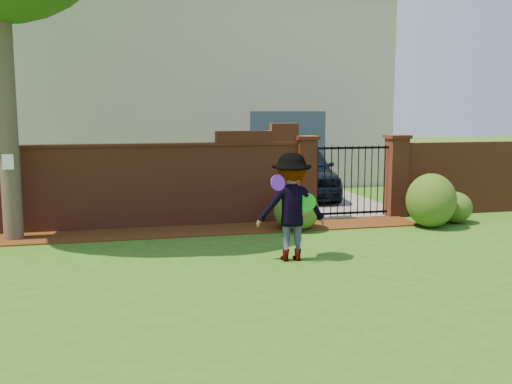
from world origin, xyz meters
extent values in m
cube|color=#295916|center=(0.00, 0.00, -0.01)|extent=(80.00, 80.00, 0.01)
cube|color=#3C1F0A|center=(-0.95, 3.34, 0.01)|extent=(11.10, 1.08, 0.03)
cube|color=brown|center=(-2.15, 4.00, 0.85)|extent=(8.70, 0.25, 1.70)
cube|color=brown|center=(1.30, 4.00, 1.85)|extent=(1.80, 0.25, 0.30)
cube|color=brown|center=(1.90, 4.00, 2.08)|extent=(0.60, 0.25, 0.16)
cube|color=brown|center=(-2.15, 4.00, 1.73)|extent=(8.70, 0.31, 0.06)
cube|color=brown|center=(6.60, 4.00, 0.85)|extent=(4.00, 0.25, 1.70)
cube|color=brown|center=(2.40, 4.00, 0.90)|extent=(0.42, 0.42, 1.80)
cube|color=brown|center=(2.40, 4.00, 1.84)|extent=(0.50, 0.50, 0.08)
cube|color=brown|center=(4.60, 4.00, 0.90)|extent=(0.42, 0.42, 1.80)
cube|color=brown|center=(4.60, 4.00, 1.84)|extent=(0.50, 0.50, 0.08)
cylinder|color=black|center=(2.69, 4.00, 0.85)|extent=(0.02, 0.02, 1.60)
cylinder|color=black|center=(2.85, 4.00, 0.85)|extent=(0.02, 0.02, 1.60)
cylinder|color=black|center=(3.01, 4.00, 0.85)|extent=(0.02, 0.02, 1.60)
cylinder|color=black|center=(3.18, 4.00, 0.85)|extent=(0.02, 0.02, 1.60)
cylinder|color=black|center=(3.34, 4.00, 0.85)|extent=(0.02, 0.02, 1.60)
cylinder|color=black|center=(3.50, 4.00, 0.85)|extent=(0.02, 0.02, 1.60)
cylinder|color=black|center=(3.66, 4.00, 0.85)|extent=(0.02, 0.02, 1.60)
cylinder|color=black|center=(3.82, 4.00, 0.85)|extent=(0.02, 0.02, 1.60)
cylinder|color=black|center=(3.99, 4.00, 0.85)|extent=(0.02, 0.02, 1.60)
cylinder|color=black|center=(4.15, 4.00, 0.85)|extent=(0.02, 0.02, 1.60)
cylinder|color=black|center=(4.31, 4.00, 0.85)|extent=(0.02, 0.02, 1.60)
cube|color=black|center=(3.50, 4.00, 0.12)|extent=(1.78, 0.03, 0.05)
cube|color=black|center=(3.50, 4.00, 1.60)|extent=(1.78, 0.03, 0.05)
cube|color=slate|center=(3.50, 8.00, 0.01)|extent=(3.20, 8.00, 0.01)
cube|color=beige|center=(1.00, 12.00, 3.00)|extent=(12.00, 6.00, 6.00)
cube|color=#384C5B|center=(3.50, 9.05, 1.20)|extent=(2.40, 0.12, 2.40)
imported|color=black|center=(3.39, 7.28, 0.73)|extent=(2.30, 4.48, 1.46)
cylinder|color=#423728|center=(-3.60, 3.40, 3.50)|extent=(0.36, 0.36, 7.00)
cube|color=white|center=(-3.60, 3.21, 1.50)|extent=(0.20, 0.01, 0.28)
ellipsoid|color=#244D17|center=(1.89, 3.00, 0.38)|extent=(0.94, 0.94, 0.77)
ellipsoid|color=#244D17|center=(4.71, 2.61, 0.57)|extent=(1.03, 1.03, 1.14)
ellipsoid|color=#244D17|center=(5.47, 2.95, 0.34)|extent=(0.77, 0.77, 0.68)
imported|color=gray|center=(1.08, 0.71, 0.88)|extent=(1.19, 0.75, 1.76)
cylinder|color=#6621CF|center=(0.78, 0.47, 1.32)|extent=(0.27, 0.15, 0.26)
cylinder|color=#17AE1B|center=(1.30, 0.57, 0.98)|extent=(0.30, 0.17, 0.29)
camera|label=1|loc=(-1.67, -8.24, 2.45)|focal=41.01mm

